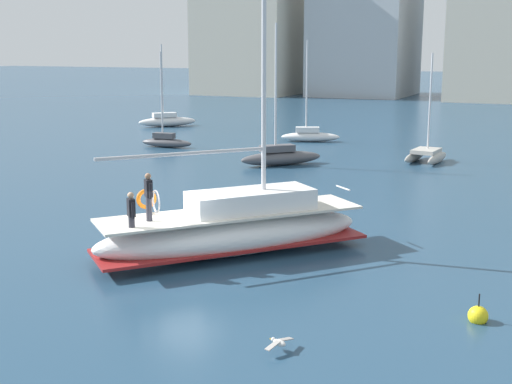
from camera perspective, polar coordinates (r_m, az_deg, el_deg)
The scene contains 10 objects.
ground_plane at distance 22.77m, azimuth -6.32°, elevation -5.90°, with size 400.00×400.00×0.00m, color navy.
main_sailboat at distance 23.35m, azimuth -1.87°, elevation -3.03°, with size 8.11×8.82×13.68m.
moored_sloop_near at distance 43.71m, azimuth 14.06°, elevation 3.10°, with size 2.20×3.95×6.68m.
moored_sloop_far at distance 41.33m, azimuth 2.09°, elevation 3.06°, with size 4.51×4.58×8.42m.
moored_catamaran at distance 62.68m, azimuth -7.46°, elevation 5.98°, with size 4.61×4.64×7.32m.
moored_cutter_right at distance 52.04m, azimuth 4.54°, elevation 4.80°, with size 4.50×2.63×7.56m.
moored_ketch_distant at distance 49.31m, azimuth -7.54°, elevation 4.29°, with size 3.97×1.24×6.74m.
seagull at distance 16.25m, azimuth 1.92°, elevation -12.49°, with size 0.48×0.90×0.17m.
mooring_buoy at distance 18.81m, azimuth 18.11°, elevation -9.83°, with size 0.52×0.52×0.86m.
waterfront_buildings at distance 101.65m, azimuth 16.68°, elevation 14.50°, with size 83.62×19.49×26.87m.
Camera 1 is at (11.20, -18.56, 6.94)m, focal length 47.73 mm.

